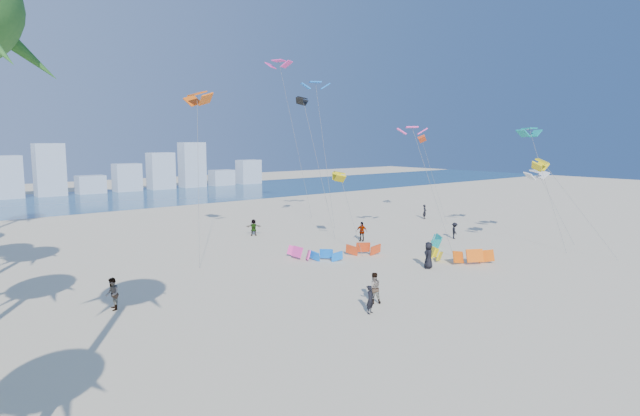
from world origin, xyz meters
TOP-DOWN VIEW (x-y plane):
  - ground at (0.00, 0.00)m, footprint 220.00×220.00m
  - ocean at (0.00, 72.00)m, footprint 220.00×220.00m
  - kitesurfer_near at (-0.84, 7.09)m, footprint 0.64×0.52m
  - kitesurfer_mid at (0.59, 8.28)m, footprint 1.09×1.02m
  - kitesurfers_far at (8.57, 20.45)m, footprint 40.31×20.42m
  - grounded_kites at (10.57, 15.58)m, footprint 14.06×12.70m
  - flying_kites at (15.48, 23.99)m, footprint 33.94×37.15m
  - distant_skyline at (-1.19, 82.00)m, footprint 85.00×3.00m

SIDE VIEW (x-z plane):
  - ground at x=0.00m, z-range 0.00..0.00m
  - ocean at x=0.00m, z-range 0.01..0.01m
  - grounded_kites at x=10.57m, z-range -0.06..0.98m
  - kitesurfer_near at x=-0.84m, z-range 0.00..1.53m
  - kitesurfers_far at x=8.57m, z-range -0.10..1.82m
  - kitesurfer_mid at x=0.59m, z-range 0.00..1.79m
  - distant_skyline at x=-1.19m, z-range -1.11..7.29m
  - flying_kites at x=15.48m, z-range 2.03..20.61m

